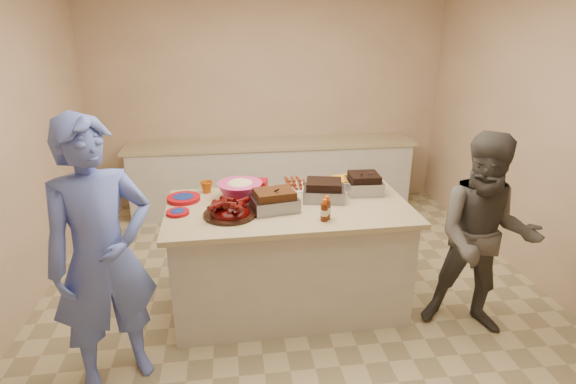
{
  "coord_description": "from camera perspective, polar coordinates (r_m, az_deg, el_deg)",
  "views": [
    {
      "loc": [
        -0.53,
        -3.29,
        2.29
      ],
      "look_at": [
        -0.08,
        0.06,
        1.02
      ],
      "focal_mm": 28.0,
      "sensor_mm": 36.0,
      "label": 1
    }
  ],
  "objects": [
    {
      "name": "room",
      "position": [
        4.04,
        1.28,
        -13.96
      ],
      "size": [
        4.5,
        5.0,
        2.7
      ],
      "primitive_type": null,
      "color": "#CBAB89",
      "rests_on": "ground"
    },
    {
      "name": "back_counter",
      "position": [
        5.81,
        -2.04,
        2.09
      ],
      "size": [
        3.6,
        0.64,
        0.9
      ],
      "primitive_type": null,
      "color": "beige",
      "rests_on": "ground"
    },
    {
      "name": "island",
      "position": [
        4.04,
        0.1,
        -13.93
      ],
      "size": [
        1.96,
        1.06,
        0.92
      ],
      "primitive_type": null,
      "rotation": [
        0.0,
        0.0,
        0.02
      ],
      "color": "beige",
      "rests_on": "ground"
    },
    {
      "name": "rib_platter",
      "position": [
        3.45,
        -7.35,
        -2.96
      ],
      "size": [
        0.49,
        0.49,
        0.16
      ],
      "primitive_type": null,
      "rotation": [
        0.0,
        0.0,
        0.21
      ],
      "color": "#460302",
      "rests_on": "island"
    },
    {
      "name": "pulled_pork_tray",
      "position": [
        3.53,
        -1.71,
        -2.28
      ],
      "size": [
        0.39,
        0.32,
        0.11
      ],
      "primitive_type": "cube",
      "rotation": [
        0.0,
        0.0,
        0.18
      ],
      "color": "#47230F",
      "rests_on": "island"
    },
    {
      "name": "brisket_tray",
      "position": [
        3.75,
        4.54,
        -0.9
      ],
      "size": [
        0.39,
        0.34,
        0.1
      ],
      "primitive_type": "cube",
      "rotation": [
        0.0,
        0.0,
        -0.21
      ],
      "color": "black",
      "rests_on": "island"
    },
    {
      "name": "roasting_pan",
      "position": [
        3.95,
        9.53,
        -0.04
      ],
      "size": [
        0.3,
        0.3,
        0.12
      ],
      "primitive_type": "cube",
      "rotation": [
        0.0,
        0.0,
        -0.05
      ],
      "color": "gray",
      "rests_on": "island"
    },
    {
      "name": "coleslaw_bowl",
      "position": [
        3.75,
        -6.06,
        -0.96
      ],
      "size": [
        0.38,
        0.38,
        0.25
      ],
      "primitive_type": null,
      "rotation": [
        0.0,
        0.0,
        0.02
      ],
      "color": "#C53075",
      "rests_on": "island"
    },
    {
      "name": "sausage_plate",
      "position": [
        4.01,
        1.46,
        0.57
      ],
      "size": [
        0.31,
        0.31,
        0.05
      ],
      "primitive_type": "cylinder",
      "rotation": [
        0.0,
        0.0,
        0.04
      ],
      "color": "silver",
      "rests_on": "island"
    },
    {
      "name": "mac_cheese_dish",
      "position": [
        4.11,
        7.81,
        0.9
      ],
      "size": [
        0.36,
        0.3,
        0.08
      ],
      "primitive_type": "cube",
      "rotation": [
        0.0,
        0.0,
        0.26
      ],
      "color": "orange",
      "rests_on": "island"
    },
    {
      "name": "bbq_bottle_a",
      "position": [
        3.38,
        4.87,
        -3.4
      ],
      "size": [
        0.06,
        0.06,
        0.18
      ],
      "primitive_type": "cylinder",
      "rotation": [
        0.0,
        0.0,
        0.02
      ],
      "color": "#421B09",
      "rests_on": "island"
    },
    {
      "name": "bbq_bottle_b",
      "position": [
        3.35,
        4.61,
        -3.65
      ],
      "size": [
        0.06,
        0.06,
        0.17
      ],
      "primitive_type": "cylinder",
      "rotation": [
        0.0,
        0.0,
        0.02
      ],
      "color": "#421B09",
      "rests_on": "island"
    },
    {
      "name": "mustard_bottle",
      "position": [
        3.79,
        -4.57,
        -0.68
      ],
      "size": [
        0.05,
        0.05,
        0.13
      ],
      "primitive_type": "cylinder",
      "rotation": [
        0.0,
        0.0,
        0.02
      ],
      "color": "#E5C100",
      "rests_on": "island"
    },
    {
      "name": "sauce_bowl",
      "position": [
        3.77,
        -1.93,
        -0.71
      ],
      "size": [
        0.14,
        0.04,
        0.14
      ],
      "primitive_type": "imported",
      "rotation": [
        0.0,
        0.0,
        0.02
      ],
      "color": "silver",
      "rests_on": "island"
    },
    {
      "name": "plate_stack_large",
      "position": [
        3.81,
        -13.1,
        -1.03
      ],
      "size": [
        0.28,
        0.28,
        0.03
      ],
      "primitive_type": "cylinder",
      "rotation": [
        0.0,
        0.0,
        0.02
      ],
      "color": "maroon",
      "rests_on": "island"
    },
    {
      "name": "plate_stack_small",
      "position": [
        3.55,
        -13.8,
        -2.72
      ],
      "size": [
        0.18,
        0.18,
        0.02
      ],
      "primitive_type": "cylinder",
      "rotation": [
        0.0,
        0.0,
        0.02
      ],
      "color": "maroon",
      "rests_on": "island"
    },
    {
      "name": "plastic_cup",
      "position": [
        3.95,
        -10.24,
        -0.05
      ],
      "size": [
        0.11,
        0.1,
        0.11
      ],
      "primitive_type": "imported",
      "rotation": [
        0.0,
        0.0,
        0.02
      ],
      "color": "#A24E09",
      "rests_on": "island"
    },
    {
      "name": "basket_stack",
      "position": [
        3.96,
        -4.06,
        0.28
      ],
      "size": [
        0.21,
        0.18,
        0.09
      ],
      "primitive_type": "cube",
      "rotation": [
        0.0,
        0.0,
        -0.26
      ],
      "color": "maroon",
      "rests_on": "island"
    },
    {
      "name": "guest_blue",
      "position": [
        3.57,
        -20.36,
        -20.86
      ],
      "size": [
        1.46,
        1.93,
        0.44
      ],
      "primitive_type": "imported",
      "rotation": [
        0.0,
        0.0,
        0.5
      ],
      "color": "#566ED3",
      "rests_on": "ground"
    },
    {
      "name": "guest_gray",
      "position": [
        4.06,
        22.03,
        -15.47
      ],
      "size": [
        1.34,
        1.77,
        0.6
      ],
      "primitive_type": "imported",
      "rotation": [
        0.0,
        0.0,
        -0.41
      ],
      "color": "#524F4A",
      "rests_on": "ground"
    }
  ]
}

